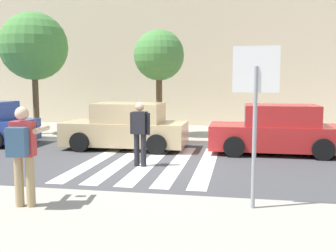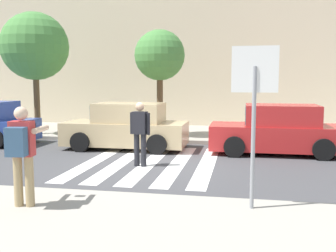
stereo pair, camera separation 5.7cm
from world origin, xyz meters
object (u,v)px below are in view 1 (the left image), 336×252
object	(u,v)px
parked_car_red	(277,131)
street_tree_west	(34,47)
street_tree_center	(159,56)
pedestrian_crossing	(140,130)
stop_sign	(256,91)
photographer_with_backpack	(23,148)
parked_car_tan	(126,127)

from	to	relation	value
parked_car_red	street_tree_west	bearing A→B (deg)	167.95
street_tree_center	pedestrian_crossing	bearing A→B (deg)	-84.42
pedestrian_crossing	parked_car_red	bearing A→B (deg)	34.37
stop_sign	street_tree_west	distance (m)	11.68
stop_sign	photographer_with_backpack	distance (m)	4.03
parked_car_tan	street_tree_center	size ratio (longest dim) A/B	1.00
pedestrian_crossing	stop_sign	bearing A→B (deg)	-50.16
parked_car_tan	street_tree_west	bearing A→B (deg)	155.57
photographer_with_backpack	parked_car_tan	xyz separation A→B (m)	(-0.15, 6.67, -0.44)
parked_car_tan	photographer_with_backpack	bearing A→B (deg)	-88.70
parked_car_tan	street_tree_west	size ratio (longest dim) A/B	0.84
stop_sign	street_tree_west	bearing A→B (deg)	136.32
photographer_with_backpack	street_tree_center	size ratio (longest dim) A/B	0.42
pedestrian_crossing	street_tree_center	distance (m)	5.34
street_tree_west	parked_car_tan	bearing A→B (deg)	-24.43
street_tree_center	photographer_with_backpack	bearing A→B (deg)	-93.37
stop_sign	street_tree_center	distance (m)	8.96
stop_sign	street_tree_west	size ratio (longest dim) A/B	0.56
stop_sign	street_tree_west	world-z (taller)	street_tree_west
pedestrian_crossing	street_tree_center	xyz separation A→B (m)	(-0.47, 4.81, 2.25)
photographer_with_backpack	street_tree_center	xyz separation A→B (m)	(0.52, 8.90, 2.06)
photographer_with_backpack	parked_car_red	distance (m)	8.21
stop_sign	pedestrian_crossing	bearing A→B (deg)	129.84
photographer_with_backpack	parked_car_tan	distance (m)	6.69
street_tree_west	street_tree_center	xyz separation A→B (m)	(5.04, 0.25, -0.41)
photographer_with_backpack	parked_car_red	xyz separation A→B (m)	(4.77, 6.67, -0.44)
street_tree_west	street_tree_center	bearing A→B (deg)	2.79
stop_sign	parked_car_tan	size ratio (longest dim) A/B	0.66
photographer_with_backpack	street_tree_center	world-z (taller)	street_tree_center
parked_car_tan	parked_car_red	world-z (taller)	same
parked_car_red	pedestrian_crossing	bearing A→B (deg)	-145.63
stop_sign	parked_car_red	world-z (taller)	stop_sign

